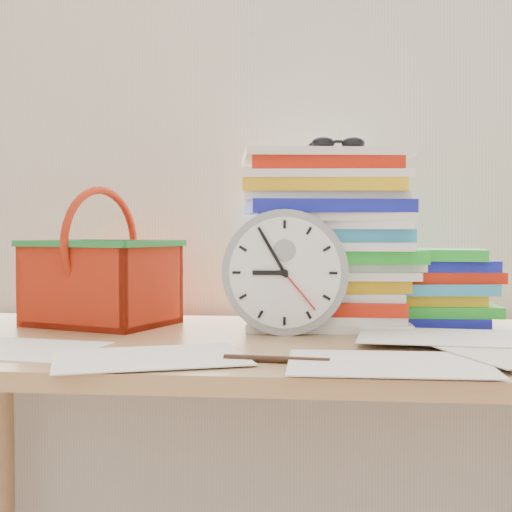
# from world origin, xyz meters

# --- Properties ---
(curtain) EXTENTS (2.40, 0.01, 2.50)m
(curtain) POSITION_xyz_m (0.00, 1.98, 1.30)
(curtain) COLOR silver
(curtain) RESTS_ON room_shell
(desk) EXTENTS (1.40, 0.70, 0.75)m
(desk) POSITION_xyz_m (0.00, 1.60, 0.68)
(desk) COLOR #A77E4E
(desk) RESTS_ON ground
(paper_stack) EXTENTS (0.38, 0.32, 0.37)m
(paper_stack) POSITION_xyz_m (0.12, 1.82, 0.93)
(paper_stack) COLOR white
(paper_stack) RESTS_ON desk
(clock) EXTENTS (0.24, 0.05, 0.24)m
(clock) POSITION_xyz_m (0.04, 1.66, 0.87)
(clock) COLOR gray
(clock) RESTS_ON desk
(sunglasses) EXTENTS (0.14, 0.13, 0.03)m
(sunglasses) POSITION_xyz_m (0.14, 1.76, 1.13)
(sunglasses) COLOR black
(sunglasses) RESTS_ON paper_stack
(book_stack) EXTENTS (0.28, 0.22, 0.16)m
(book_stack) POSITION_xyz_m (0.35, 1.83, 0.83)
(book_stack) COLOR white
(book_stack) RESTS_ON desk
(basket) EXTENTS (0.35, 0.31, 0.29)m
(basket) POSITION_xyz_m (-0.36, 1.77, 0.90)
(basket) COLOR red
(basket) RESTS_ON desk
(pen) EXTENTS (0.17, 0.03, 0.01)m
(pen) POSITION_xyz_m (0.05, 1.36, 0.76)
(pen) COLOR black
(pen) RESTS_ON desk
(scattered_papers) EXTENTS (1.26, 0.42, 0.02)m
(scattered_papers) POSITION_xyz_m (0.00, 1.60, 0.76)
(scattered_papers) COLOR white
(scattered_papers) RESTS_ON desk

